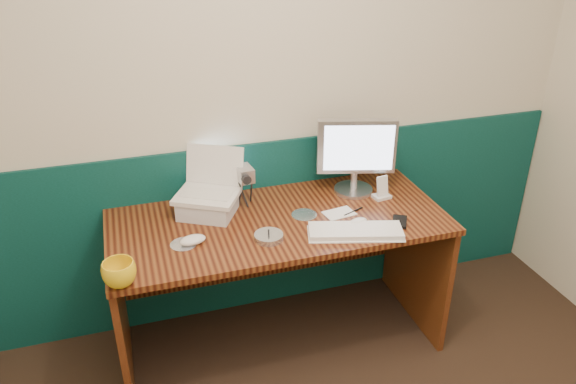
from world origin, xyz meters
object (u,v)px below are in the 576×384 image
object	(u,v)px
desk	(279,283)
mug	(119,274)
camcorder	(245,186)
laptop	(205,175)
keyboard	(355,232)
monitor	(355,157)

from	to	relation	value
desk	mug	size ratio (longest dim) A/B	12.01
mug	camcorder	size ratio (longest dim) A/B	0.66
desk	laptop	bearing A→B (deg)	154.10
desk	camcorder	distance (m)	0.53
mug	camcorder	xyz separation A→B (m)	(0.63, 0.51, 0.05)
keyboard	mug	xyz separation A→B (m)	(-1.03, -0.07, 0.04)
laptop	mug	xyz separation A→B (m)	(-0.43, -0.46, -0.15)
desk	camcorder	world-z (taller)	camcorder
monitor	keyboard	xyz separation A→B (m)	(-0.16, -0.40, -0.18)
camcorder	desk	bearing A→B (deg)	-66.14
camcorder	mug	bearing A→B (deg)	-147.38
monitor	camcorder	size ratio (longest dim) A/B	1.96
laptop	keyboard	bearing A→B (deg)	-3.34
laptop	keyboard	xyz separation A→B (m)	(0.61, -0.39, -0.19)
mug	monitor	bearing A→B (deg)	21.65
monitor	mug	xyz separation A→B (m)	(-1.19, -0.47, -0.14)
keyboard	monitor	bearing A→B (deg)	84.15
keyboard	mug	distance (m)	1.04
desk	laptop	distance (m)	0.68
monitor	desk	bearing A→B (deg)	-144.04
laptop	mug	world-z (taller)	laptop
desk	laptop	world-z (taller)	laptop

